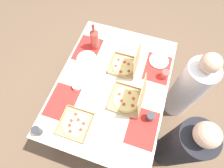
# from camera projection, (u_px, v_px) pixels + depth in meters

# --- Properties ---
(ground_plane) EXTENTS (6.00, 6.00, 0.00)m
(ground_plane) POSITION_uv_depth(u_px,v_px,m) (112.00, 109.00, 2.48)
(ground_plane) COLOR brown
(dining_table) EXTENTS (1.47, 1.09, 0.78)m
(dining_table) POSITION_uv_depth(u_px,v_px,m) (112.00, 88.00, 1.88)
(dining_table) COLOR #3F3328
(dining_table) RESTS_ON ground_plane
(placemat_near_left) EXTENTS (0.36, 0.26, 0.00)m
(placemat_near_left) POSITION_uv_depth(u_px,v_px,m) (88.00, 49.00, 1.99)
(placemat_near_left) COLOR red
(placemat_near_left) RESTS_ON dining_table
(placemat_near_right) EXTENTS (0.36, 0.26, 0.00)m
(placemat_near_right) POSITION_uv_depth(u_px,v_px,m) (62.00, 102.00, 1.70)
(placemat_near_right) COLOR red
(placemat_near_right) RESTS_ON dining_table
(placemat_far_left) EXTENTS (0.36, 0.26, 0.00)m
(placemat_far_left) POSITION_uv_depth(u_px,v_px,m) (157.00, 68.00, 1.88)
(placemat_far_left) COLOR red
(placemat_far_left) RESTS_ON dining_table
(placemat_far_right) EXTENTS (0.36, 0.26, 0.00)m
(placemat_far_right) POSITION_uv_depth(u_px,v_px,m) (142.00, 128.00, 1.59)
(placemat_far_right) COLOR red
(placemat_far_right) RESTS_ON dining_table
(pizza_box_corner_right) EXTENTS (0.28, 0.28, 0.04)m
(pizza_box_corner_right) POSITION_uv_depth(u_px,v_px,m) (75.00, 124.00, 1.60)
(pizza_box_corner_right) COLOR tan
(pizza_box_corner_right) RESTS_ON dining_table
(pizza_box_corner_left) EXTENTS (0.28, 0.28, 0.31)m
(pizza_box_corner_left) POSITION_uv_depth(u_px,v_px,m) (126.00, 65.00, 1.84)
(pizza_box_corner_left) COLOR tan
(pizza_box_corner_left) RESTS_ON dining_table
(pizza_box_edge_far) EXTENTS (0.30, 0.31, 0.34)m
(pizza_box_edge_far) POSITION_uv_depth(u_px,v_px,m) (130.00, 99.00, 1.66)
(pizza_box_edge_far) COLOR tan
(pizza_box_edge_far) RESTS_ON dining_table
(plate_middle) EXTENTS (0.21, 0.21, 0.03)m
(plate_middle) POSITION_uv_depth(u_px,v_px,m) (159.00, 61.00, 1.91)
(plate_middle) COLOR white
(plate_middle) RESTS_ON dining_table
(plate_far_right) EXTENTS (0.21, 0.21, 0.03)m
(plate_far_right) POSITION_uv_depth(u_px,v_px,m) (87.00, 59.00, 1.92)
(plate_far_right) COLOR white
(plate_far_right) RESTS_ON dining_table
(plate_far_left) EXTENTS (0.20, 0.20, 0.03)m
(plate_far_left) POSITION_uv_depth(u_px,v_px,m) (131.00, 44.00, 2.01)
(plate_far_left) COLOR white
(plate_far_left) RESTS_ON dining_table
(soda_bottle) EXTENTS (0.09, 0.09, 0.32)m
(soda_bottle) POSITION_uv_depth(u_px,v_px,m) (95.00, 39.00, 1.89)
(soda_bottle) COLOR #B2382D
(soda_bottle) RESTS_ON dining_table
(cup_clear_left) EXTENTS (0.08, 0.08, 0.10)m
(cup_clear_left) POSITION_uv_depth(u_px,v_px,m) (165.00, 74.00, 1.79)
(cup_clear_left) COLOR #BF4742
(cup_clear_left) RESTS_ON dining_table
(cup_red) EXTENTS (0.07, 0.07, 0.10)m
(cup_red) POSITION_uv_depth(u_px,v_px,m) (37.00, 131.00, 1.53)
(cup_red) COLOR #333338
(cup_red) RESTS_ON dining_table
(cup_clear_right) EXTENTS (0.07, 0.07, 0.09)m
(cup_clear_right) POSITION_uv_depth(u_px,v_px,m) (150.00, 117.00, 1.59)
(cup_clear_right) COLOR #333338
(cup_clear_right) RESTS_ON dining_table
(condiment_bowl) EXTENTS (0.08, 0.08, 0.05)m
(condiment_bowl) POSITION_uv_depth(u_px,v_px,m) (76.00, 87.00, 1.75)
(condiment_bowl) COLOR white
(condiment_bowl) RESTS_ON dining_table
(knife_by_near_left) EXTENTS (0.06, 0.21, 0.00)m
(knife_by_near_left) POSITION_uv_depth(u_px,v_px,m) (111.00, 128.00, 1.59)
(knife_by_near_left) COLOR #B7B7BC
(knife_by_near_left) RESTS_ON dining_table
(knife_by_near_right) EXTENTS (0.14, 0.18, 0.00)m
(knife_by_near_right) POSITION_uv_depth(u_px,v_px,m) (93.00, 98.00, 1.72)
(knife_by_near_right) COLOR #B7B7BC
(knife_by_near_right) RESTS_ON dining_table
(diner_left_seat) EXTENTS (0.32, 0.32, 1.16)m
(diner_left_seat) POSITION_uv_depth(u_px,v_px,m) (187.00, 89.00, 2.05)
(diner_left_seat) COLOR white
(diner_left_seat) RESTS_ON ground_plane
(diner_right_seat) EXTENTS (0.32, 0.32, 1.21)m
(diner_right_seat) POSITION_uv_depth(u_px,v_px,m) (179.00, 146.00, 1.74)
(diner_right_seat) COLOR black
(diner_right_seat) RESTS_ON ground_plane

